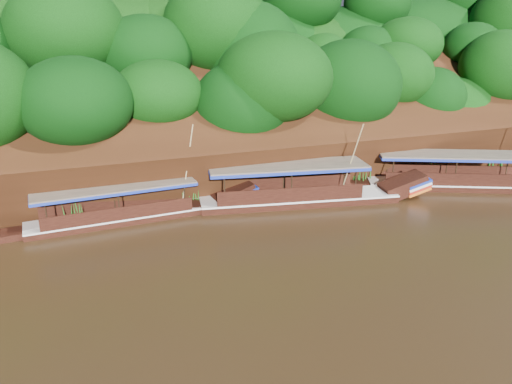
% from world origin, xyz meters
% --- Properties ---
extents(ground, '(160.00, 160.00, 0.00)m').
position_xyz_m(ground, '(0.00, 0.00, 0.00)').
color(ground, black).
rests_on(ground, ground).
extents(riverbank, '(120.00, 30.06, 19.40)m').
position_xyz_m(riverbank, '(-0.01, 22.73, 1.89)').
color(riverbank, black).
rests_on(riverbank, ground).
extents(boat_0, '(15.24, 8.43, 6.50)m').
position_xyz_m(boat_0, '(13.11, 5.98, 0.58)').
color(boat_0, black).
rests_on(boat_0, ground).
extents(boat_1, '(15.76, 4.98, 6.02)m').
position_xyz_m(boat_1, '(0.75, 7.42, 0.61)').
color(boat_1, black).
rests_on(boat_1, ground).
extents(boat_2, '(14.41, 2.86, 5.93)m').
position_xyz_m(boat_2, '(-10.22, 8.57, 0.51)').
color(boat_2, black).
rests_on(boat_2, ground).
extents(reeds, '(49.12, 2.25, 1.96)m').
position_xyz_m(reeds, '(-4.07, 9.48, 0.86)').
color(reeds, '#1F6A1A').
rests_on(reeds, ground).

